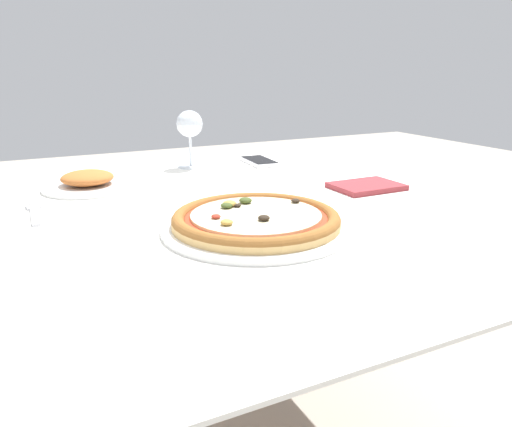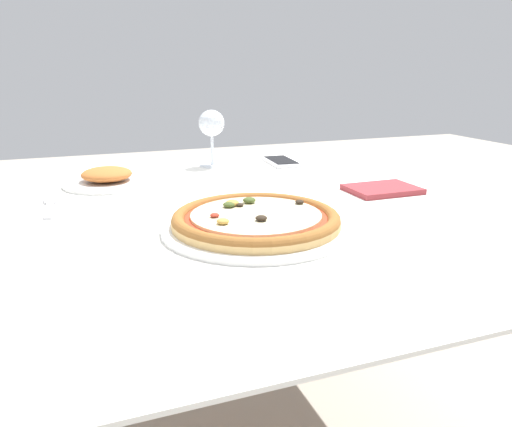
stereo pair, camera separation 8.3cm
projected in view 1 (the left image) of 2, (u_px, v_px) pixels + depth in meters
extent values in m
cube|color=brown|center=(221.00, 215.00, 1.01)|extent=(1.12, 1.07, 0.04)
cube|color=white|center=(221.00, 205.00, 1.00)|extent=(1.22, 1.17, 0.01)
cylinder|color=brown|center=(303.00, 259.00, 1.73)|extent=(0.06, 0.06, 0.68)
cylinder|color=white|center=(256.00, 228.00, 0.84)|extent=(0.32, 0.32, 0.01)
cylinder|color=#E0B26B|center=(256.00, 221.00, 0.84)|extent=(0.28, 0.28, 0.01)
torus|color=#935B28|center=(256.00, 218.00, 0.83)|extent=(0.28, 0.28, 0.02)
cylinder|color=#BC381E|center=(256.00, 217.00, 0.83)|extent=(0.24, 0.24, 0.00)
cylinder|color=beige|center=(256.00, 215.00, 0.83)|extent=(0.22, 0.22, 0.00)
ellipsoid|color=#2D2319|center=(264.00, 218.00, 0.79)|extent=(0.02, 0.02, 0.01)
ellipsoid|color=#A83323|center=(216.00, 216.00, 0.80)|extent=(0.02, 0.02, 0.01)
ellipsoid|color=#2D2319|center=(295.00, 201.00, 0.90)|extent=(0.02, 0.02, 0.01)
ellipsoid|color=#425123|center=(248.00, 200.00, 0.90)|extent=(0.02, 0.02, 0.01)
ellipsoid|color=#2D2319|center=(237.00, 205.00, 0.87)|extent=(0.01, 0.01, 0.01)
ellipsoid|color=#BC9342|center=(227.00, 222.00, 0.77)|extent=(0.02, 0.02, 0.01)
ellipsoid|color=#BC9342|center=(229.00, 203.00, 0.87)|extent=(0.02, 0.02, 0.01)
ellipsoid|color=#425123|center=(227.00, 205.00, 0.86)|extent=(0.02, 0.02, 0.01)
cube|color=silver|center=(35.00, 217.00, 0.91)|extent=(0.02, 0.11, 0.00)
cube|color=silver|center=(34.00, 208.00, 0.96)|extent=(0.02, 0.01, 0.00)
cube|color=silver|center=(27.00, 205.00, 0.98)|extent=(0.01, 0.05, 0.00)
cube|color=silver|center=(31.00, 205.00, 0.98)|extent=(0.01, 0.05, 0.00)
cube|color=silver|center=(35.00, 205.00, 0.99)|extent=(0.01, 0.05, 0.00)
cube|color=silver|center=(40.00, 204.00, 0.99)|extent=(0.01, 0.05, 0.00)
cylinder|color=silver|center=(191.00, 166.00, 1.36)|extent=(0.07, 0.07, 0.00)
cylinder|color=silver|center=(191.00, 150.00, 1.35)|extent=(0.01, 0.01, 0.08)
sphere|color=silver|center=(190.00, 124.00, 1.33)|extent=(0.07, 0.07, 0.07)
cube|color=white|center=(259.00, 161.00, 1.41)|extent=(0.08, 0.15, 0.01)
cube|color=black|center=(259.00, 159.00, 1.41)|extent=(0.07, 0.13, 0.00)
cylinder|color=white|center=(88.00, 187.00, 1.12)|extent=(0.20, 0.20, 0.01)
ellipsoid|color=#BC662D|center=(87.00, 178.00, 1.11)|extent=(0.11, 0.11, 0.03)
cube|color=#933338|center=(366.00, 186.00, 1.12)|extent=(0.15, 0.11, 0.01)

